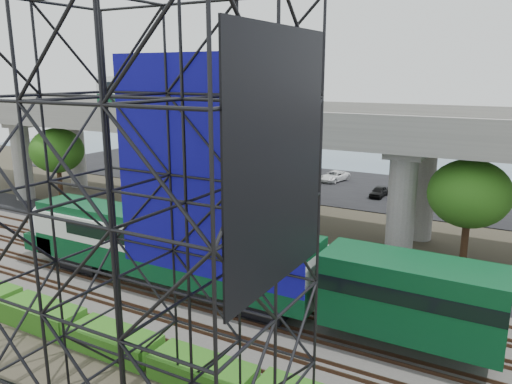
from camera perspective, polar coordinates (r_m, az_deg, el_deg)
The scene contains 13 objects.
ground at distance 28.77m, azimuth -11.07°, elevation -13.03°, with size 140.00×140.00×0.00m, color #474233.
ballast_bed at distance 30.11m, azimuth -8.59°, elevation -11.46°, with size 90.00×12.00×0.20m, color slate.
service_road at distance 36.66m, azimuth -0.40°, elevation -6.75°, with size 90.00×5.00×0.08m, color black.
parking_lot at distance 57.46m, azimuth 11.26°, elevation 0.48°, with size 90.00×18.00×0.08m, color black.
harbor_water at distance 78.33m, azimuth 16.32°, elevation 3.61°, with size 140.00×40.00×0.03m, color #41576C.
rail_tracks at distance 30.04m, azimuth -8.60°, elevation -11.14°, with size 90.00×9.52×0.16m.
commuter_train at distance 28.41m, azimuth -6.97°, elevation -6.88°, with size 29.30×3.06×4.30m.
overpass at distance 39.96m, azimuth 2.29°, elevation 7.00°, with size 80.00×12.00×12.40m.
scaffold_tower at distance 16.20m, azimuth -12.03°, elevation -5.73°, with size 9.36×6.36×15.00m.
hedge_strip at distance 25.14m, azimuth -15.86°, elevation -16.00°, with size 34.60×1.80×1.20m.
trees at distance 42.26m, azimuth -2.12°, elevation 3.74°, with size 40.94×16.94×7.69m.
suv at distance 44.10m, azimuth -13.66°, elevation -2.65°, with size 2.24×4.86×1.35m, color black.
parked_cars at distance 57.09m, azimuth 11.09°, elevation 1.06°, with size 39.12×9.53×1.32m.
Camera 1 is at (17.02, -19.39, 12.73)m, focal length 35.00 mm.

